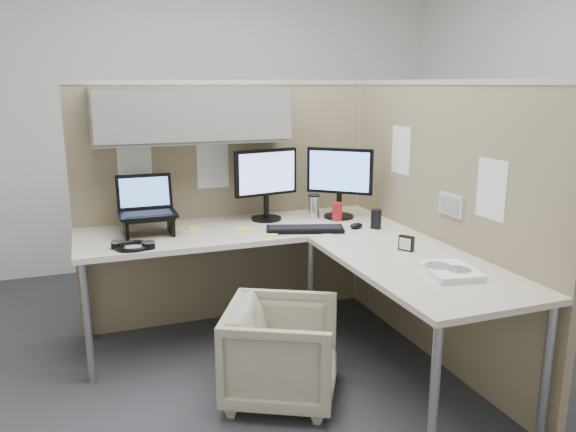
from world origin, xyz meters
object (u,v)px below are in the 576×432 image
object	(u,v)px
desk	(299,248)
office_chair	(282,347)
keyboard	(305,229)
monitor_left	(266,179)

from	to	relation	value
desk	office_chair	bearing A→B (deg)	-122.73
desk	office_chair	xyz separation A→B (m)	(-0.24, -0.38, -0.40)
desk	keyboard	size ratio (longest dim) A/B	4.27
monitor_left	keyboard	world-z (taller)	monitor_left
office_chair	monitor_left	size ratio (longest dim) A/B	1.21
office_chair	monitor_left	distance (m)	1.19
desk	monitor_left	world-z (taller)	monitor_left
monitor_left	keyboard	bearing A→B (deg)	-80.49
keyboard	desk	bearing A→B (deg)	-102.38
office_chair	keyboard	xyz separation A→B (m)	(0.35, 0.57, 0.46)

